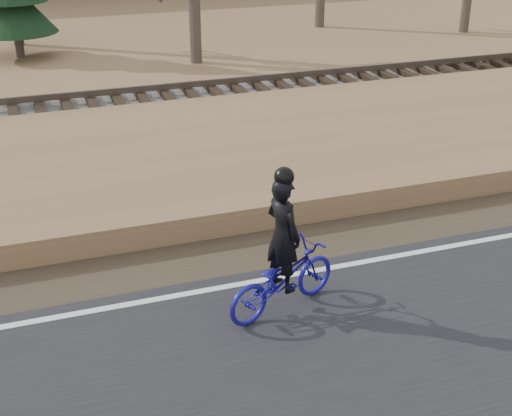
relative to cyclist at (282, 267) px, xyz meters
name	(u,v)px	position (x,y,z in m)	size (l,w,h in m)	color
ground	(438,259)	(2.84, 0.58, -0.71)	(120.00, 120.00, 0.00)	#8B6847
edge_line	(432,250)	(2.84, 0.78, -0.65)	(120.00, 0.12, 0.01)	silver
shoulder	(400,225)	(2.84, 1.78, -0.69)	(120.00, 1.60, 0.04)	#473A2B
embankment	(328,154)	(2.84, 4.78, -0.49)	(120.00, 5.00, 0.44)	#8B6847
ballast	(265,103)	(2.84, 8.58, -0.49)	(120.00, 3.00, 0.45)	slate
railroad	(265,91)	(2.84, 8.58, -0.18)	(120.00, 2.40, 0.29)	black
cyclist	(282,267)	(0.00, 0.00, 0.00)	(1.89, 1.21, 2.08)	#1A1594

